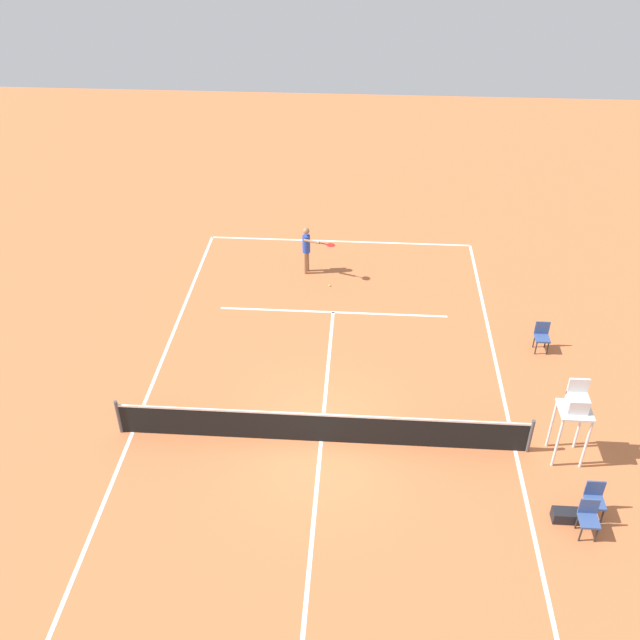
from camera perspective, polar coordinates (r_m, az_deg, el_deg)
ground_plane at (r=18.94m, az=0.09°, el=-9.75°), size 60.00×60.00×0.00m
court_lines at (r=18.94m, az=0.09°, el=-9.75°), size 10.26×22.26×0.01m
tennis_net at (r=18.60m, az=0.09°, el=-8.66°), size 10.86×0.10×1.07m
player_serving at (r=25.32m, az=-1.01°, el=5.97°), size 1.23×0.89×1.80m
tennis_ball at (r=25.02m, az=0.78°, el=2.81°), size 0.07×0.07×0.07m
umpire_chair at (r=18.56m, az=19.93°, el=-6.77°), size 0.80×0.80×2.41m
courtside_chair_near at (r=18.06m, az=21.31°, el=-13.28°), size 0.44×0.46×0.95m
courtside_chair_mid at (r=22.72m, az=17.50°, el=-1.20°), size 0.44×0.46×0.95m
courtside_chair_far at (r=17.64m, az=20.88°, el=-14.63°), size 0.44×0.46×0.95m
equipment_bag at (r=18.03m, az=19.44°, el=-14.69°), size 0.76×0.32×0.30m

